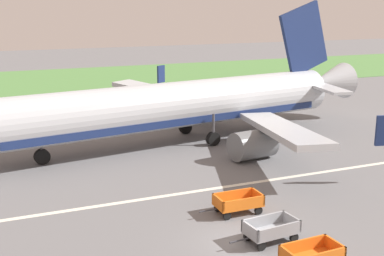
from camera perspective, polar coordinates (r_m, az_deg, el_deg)
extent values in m
plane|color=slate|center=(24.46, 5.82, -12.81)|extent=(220.00, 220.00, 0.00)
cube|color=#518442|center=(75.99, -14.30, 5.27)|extent=(220.00, 28.00, 0.06)
cube|color=silver|center=(30.16, -0.41, -7.38)|extent=(120.00, 0.36, 0.01)
cylinder|color=#B2B7BC|center=(39.77, -2.28, 2.60)|extent=(30.22, 8.15, 3.70)
cube|color=navy|center=(39.98, -2.26, 1.17)|extent=(27.22, 7.52, 0.56)
cone|color=#B2B7BC|center=(50.11, 15.23, 5.08)|extent=(4.98, 4.15, 3.52)
cube|color=#B2B7BC|center=(35.54, 10.15, -0.09)|extent=(5.54, 13.25, 1.35)
cube|color=navy|center=(32.88, 21.15, -0.27)|extent=(1.12, 0.45, 1.90)
cylinder|color=slate|center=(36.28, 6.98, -1.89)|extent=(3.48, 2.56, 2.10)
cube|color=#B2B7BC|center=(49.04, -2.75, 3.98)|extent=(8.86, 12.51, 1.35)
cube|color=navy|center=(55.79, -3.57, 6.18)|extent=(1.05, 0.73, 1.90)
cylinder|color=slate|center=(47.38, -3.15, 1.96)|extent=(3.48, 2.56, 2.10)
cube|color=navy|center=(47.30, 12.70, 9.91)|extent=(5.96, 1.25, 6.88)
cube|color=#B2B7BC|center=(45.66, 15.37, 4.36)|extent=(2.62, 5.42, 0.24)
cube|color=#B2B7BC|center=(50.22, 10.10, 5.48)|extent=(3.94, 5.46, 0.24)
cylinder|color=#4C4C51|center=(36.41, -16.89, -1.63)|extent=(0.20, 0.20, 2.04)
cylinder|color=black|center=(36.69, -16.78, -3.17)|extent=(1.16, 0.61, 1.10)
cylinder|color=#4C4C51|center=(39.54, 2.46, 0.19)|extent=(0.20, 0.20, 2.04)
cylinder|color=black|center=(39.80, 2.45, -1.24)|extent=(1.16, 0.61, 1.10)
cylinder|color=#4C4C51|center=(43.18, -0.76, 1.39)|extent=(0.20, 0.20, 2.04)
cylinder|color=black|center=(43.41, -0.75, 0.07)|extent=(1.16, 0.61, 1.10)
cube|color=orange|center=(22.80, 12.55, -12.97)|extent=(2.50, 0.20, 0.55)
cube|color=orange|center=(23.04, 15.99, -12.88)|extent=(0.15, 1.40, 0.55)
cylinder|color=black|center=(23.53, 14.49, -13.77)|extent=(0.45, 0.18, 0.44)
cube|color=gray|center=(24.47, 9.03, -11.65)|extent=(2.61, 1.60, 0.08)
cube|color=gray|center=(23.87, 10.00, -11.54)|extent=(2.50, 0.31, 0.55)
cube|color=gray|center=(24.82, 8.17, -10.44)|extent=(2.50, 0.31, 0.55)
cube|color=gray|center=(23.71, 6.67, -11.61)|extent=(0.21, 1.40, 0.55)
cube|color=gray|center=(25.02, 11.32, -10.37)|extent=(0.21, 1.40, 0.55)
cylinder|color=#2D2D33|center=(23.56, 5.40, -12.70)|extent=(1.00, 0.16, 0.08)
cylinder|color=black|center=(23.69, 7.94, -13.23)|extent=(0.45, 0.20, 0.44)
cylinder|color=black|center=(24.51, 6.41, -12.20)|extent=(0.45, 0.20, 0.44)
cylinder|color=black|center=(24.72, 11.59, -12.18)|extent=(0.45, 0.20, 0.44)
cylinder|color=black|center=(25.50, 10.00, -11.24)|extent=(0.45, 0.20, 0.44)
cube|color=orange|center=(27.30, 5.30, -8.73)|extent=(2.50, 1.41, 0.08)
cube|color=orange|center=(26.65, 5.97, -8.60)|extent=(2.50, 0.11, 0.55)
cube|color=orange|center=(27.72, 4.69, -7.66)|extent=(2.50, 0.11, 0.55)
cube|color=orange|center=(26.68, 3.01, -8.51)|extent=(0.10, 1.40, 0.55)
cube|color=orange|center=(27.73, 7.54, -7.73)|extent=(0.10, 1.40, 0.55)
cylinder|color=#2D2D33|center=(26.59, 1.81, -9.41)|extent=(1.00, 0.08, 0.08)
cylinder|color=black|center=(26.55, 4.03, -9.99)|extent=(0.44, 0.16, 0.44)
cylinder|color=black|center=(27.48, 2.99, -9.13)|extent=(0.44, 0.16, 0.44)
cylinder|color=black|center=(27.38, 7.60, -9.33)|extent=(0.44, 0.16, 0.44)
cylinder|color=black|center=(28.27, 6.47, -8.51)|extent=(0.44, 0.16, 0.44)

